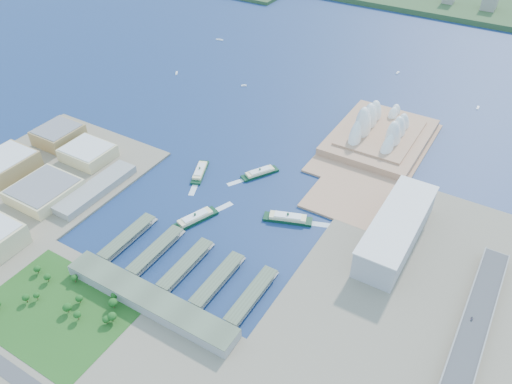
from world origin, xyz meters
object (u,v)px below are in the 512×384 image
Objects in this scene: ferry_b at (260,171)px; ferry_c at (195,217)px; ferry_d at (288,217)px; car_c at (472,319)px; opera_house at (383,123)px; ferry_a at (200,170)px; toaster_building at (396,230)px.

ferry_c is at bearing -68.53° from ferry_b.
ferry_b is 99.80m from ferry_d.
car_c is at bearing 9.78° from ferry_b.
opera_house is 232.19m from ferry_d.
ferry_d reaches higher than ferry_a.
ferry_d is (77.06, -63.41, 0.59)m from ferry_b.
opera_house is at bearing -55.46° from car_c.
opera_house reaches higher than ferry_a.
toaster_building is 2.92× the size of ferry_b.
opera_house is at bearing 86.48° from ferry_b.
ferry_b is at bearing 30.54° from ferry_d.
ferry_a is at bearing -178.98° from toaster_building.
opera_house is 337.31m from car_c.
opera_house is 275.30m from ferry_a.
opera_house is at bearing -93.32° from ferry_c.
ferry_c reaches higher than ferry_a.
ferry_d is at bearing -12.39° from car_c.
opera_house is 219.62m from toaster_building.
ferry_d is at bearing -167.08° from toaster_building.
car_c is at bearing -157.44° from ferry_c.
ferry_b is at bearing 170.05° from toaster_building.
car_c reaches higher than ferry_a.
opera_house is 38.39× the size of car_c.
car_c is at bearing -55.46° from opera_house.
ferry_d is (95.92, 58.26, 0.06)m from ferry_c.
car_c is (320.21, 8.99, 9.99)m from ferry_c.
ferry_c reaches higher than ferry_b.
ferry_a is at bearing -36.21° from ferry_c.
ferry_a reaches higher than ferry_b.
ferry_a is 1.00× the size of ferry_b.
toaster_building is (90.00, -200.00, -11.50)m from opera_house.
ferry_b is (-200.35, 35.14, -15.48)m from toaster_building.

